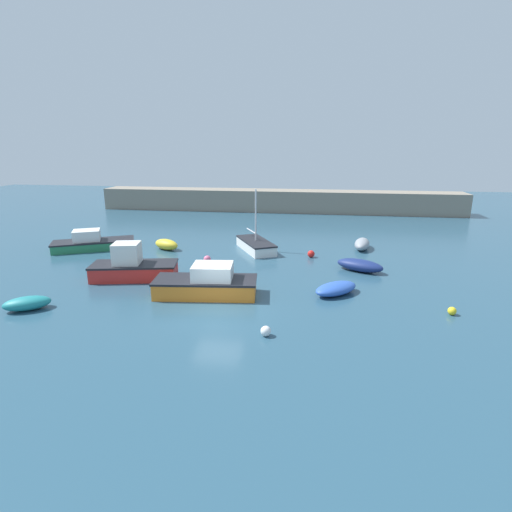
{
  "coord_description": "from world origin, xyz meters",
  "views": [
    {
      "loc": [
        4.84,
        -18.8,
        8.31
      ],
      "look_at": [
        0.86,
        7.89,
        0.78
      ],
      "focal_mm": 28.0,
      "sensor_mm": 36.0,
      "label": 1
    }
  ],
  "objects_px": {
    "open_tender_yellow": "(360,265)",
    "mooring_buoy_yellow": "(452,311)",
    "mooring_buoy_red": "(311,254)",
    "mooring_buoy_white": "(266,331)",
    "motorboat_grey_hull": "(207,284)",
    "fishing_dinghy_green": "(166,244)",
    "dinghy_near_pier": "(27,303)",
    "sailboat_short_mast": "(256,245)",
    "mooring_buoy_pink": "(207,259)",
    "rowboat_blue_near": "(362,244)",
    "motorboat_with_cabin": "(92,243)",
    "rowboat_white_midwater": "(336,289)",
    "cabin_cruiser_white": "(133,267)"
  },
  "relations": [
    {
      "from": "rowboat_blue_near",
      "to": "motorboat_with_cabin",
      "type": "xyz_separation_m",
      "value": [
        -21.96,
        -3.32,
        0.12
      ]
    },
    {
      "from": "fishing_dinghy_green",
      "to": "rowboat_blue_near",
      "type": "height_order",
      "value": "rowboat_blue_near"
    },
    {
      "from": "rowboat_blue_near",
      "to": "sailboat_short_mast",
      "type": "bearing_deg",
      "value": -67.87
    },
    {
      "from": "rowboat_white_midwater",
      "to": "rowboat_blue_near",
      "type": "relative_size",
      "value": 1.01
    },
    {
      "from": "motorboat_with_cabin",
      "to": "mooring_buoy_red",
      "type": "distance_m",
      "value": 17.85
    },
    {
      "from": "motorboat_grey_hull",
      "to": "mooring_buoy_red",
      "type": "relative_size",
      "value": 11.0
    },
    {
      "from": "sailboat_short_mast",
      "to": "mooring_buoy_yellow",
      "type": "xyz_separation_m",
      "value": [
        11.71,
        -11.15,
        -0.24
      ]
    },
    {
      "from": "motorboat_grey_hull",
      "to": "mooring_buoy_yellow",
      "type": "xyz_separation_m",
      "value": [
        12.95,
        -0.83,
        -0.5
      ]
    },
    {
      "from": "mooring_buoy_red",
      "to": "dinghy_near_pier",
      "type": "bearing_deg",
      "value": -139.62
    },
    {
      "from": "dinghy_near_pier",
      "to": "mooring_buoy_white",
      "type": "relative_size",
      "value": 5.33
    },
    {
      "from": "sailboat_short_mast",
      "to": "fishing_dinghy_green",
      "type": "bearing_deg",
      "value": -112.53
    },
    {
      "from": "sailboat_short_mast",
      "to": "rowboat_white_midwater",
      "type": "height_order",
      "value": "sailboat_short_mast"
    },
    {
      "from": "mooring_buoy_yellow",
      "to": "mooring_buoy_white",
      "type": "bearing_deg",
      "value": -157.8
    },
    {
      "from": "motorboat_grey_hull",
      "to": "mooring_buoy_white",
      "type": "distance_m",
      "value": 5.99
    },
    {
      "from": "open_tender_yellow",
      "to": "sailboat_short_mast",
      "type": "bearing_deg",
      "value": 177.34
    },
    {
      "from": "mooring_buoy_red",
      "to": "fishing_dinghy_green",
      "type": "bearing_deg",
      "value": 176.8
    },
    {
      "from": "cabin_cruiser_white",
      "to": "mooring_buoy_red",
      "type": "relative_size",
      "value": 10.4
    },
    {
      "from": "mooring_buoy_yellow",
      "to": "mooring_buoy_red",
      "type": "relative_size",
      "value": 0.77
    },
    {
      "from": "motorboat_with_cabin",
      "to": "mooring_buoy_yellow",
      "type": "bearing_deg",
      "value": -47.2
    },
    {
      "from": "rowboat_blue_near",
      "to": "mooring_buoy_red",
      "type": "height_order",
      "value": "rowboat_blue_near"
    },
    {
      "from": "fishing_dinghy_green",
      "to": "motorboat_with_cabin",
      "type": "bearing_deg",
      "value": 35.61
    },
    {
      "from": "open_tender_yellow",
      "to": "mooring_buoy_pink",
      "type": "height_order",
      "value": "open_tender_yellow"
    },
    {
      "from": "open_tender_yellow",
      "to": "dinghy_near_pier",
      "type": "bearing_deg",
      "value": -125.82
    },
    {
      "from": "dinghy_near_pier",
      "to": "mooring_buoy_white",
      "type": "bearing_deg",
      "value": -36.16
    },
    {
      "from": "motorboat_grey_hull",
      "to": "mooring_buoy_white",
      "type": "height_order",
      "value": "motorboat_grey_hull"
    },
    {
      "from": "mooring_buoy_red",
      "to": "mooring_buoy_pink",
      "type": "bearing_deg",
      "value": -161.16
    },
    {
      "from": "fishing_dinghy_green",
      "to": "rowboat_white_midwater",
      "type": "xyz_separation_m",
      "value": [
        13.33,
        -8.32,
        -0.09
      ]
    },
    {
      "from": "mooring_buoy_yellow",
      "to": "mooring_buoy_white",
      "type": "xyz_separation_m",
      "value": [
        -9.04,
        -3.69,
        0.03
      ]
    },
    {
      "from": "cabin_cruiser_white",
      "to": "rowboat_blue_near",
      "type": "relative_size",
      "value": 1.86
    },
    {
      "from": "rowboat_blue_near",
      "to": "motorboat_grey_hull",
      "type": "bearing_deg",
      "value": -28.48
    },
    {
      "from": "cabin_cruiser_white",
      "to": "mooring_buoy_red",
      "type": "xyz_separation_m",
      "value": [
        11.24,
        6.72,
        -0.5
      ]
    },
    {
      "from": "motorboat_grey_hull",
      "to": "mooring_buoy_red",
      "type": "height_order",
      "value": "motorboat_grey_hull"
    },
    {
      "from": "rowboat_white_midwater",
      "to": "dinghy_near_pier",
      "type": "xyz_separation_m",
      "value": [
        -16.02,
        -4.67,
        0.01
      ]
    },
    {
      "from": "mooring_buoy_red",
      "to": "mooring_buoy_white",
      "type": "height_order",
      "value": "mooring_buoy_red"
    },
    {
      "from": "motorboat_with_cabin",
      "to": "motorboat_grey_hull",
      "type": "relative_size",
      "value": 1.12
    },
    {
      "from": "mooring_buoy_red",
      "to": "mooring_buoy_pink",
      "type": "xyz_separation_m",
      "value": [
        -7.48,
        -2.55,
        -0.01
      ]
    },
    {
      "from": "open_tender_yellow",
      "to": "mooring_buoy_red",
      "type": "distance_m",
      "value": 4.46
    },
    {
      "from": "sailboat_short_mast",
      "to": "mooring_buoy_pink",
      "type": "relative_size",
      "value": 9.67
    },
    {
      "from": "fishing_dinghy_green",
      "to": "dinghy_near_pier",
      "type": "height_order",
      "value": "fishing_dinghy_green"
    },
    {
      "from": "fishing_dinghy_green",
      "to": "dinghy_near_pier",
      "type": "distance_m",
      "value": 13.26
    },
    {
      "from": "motorboat_grey_hull",
      "to": "mooring_buoy_pink",
      "type": "distance_m",
      "value": 6.63
    },
    {
      "from": "fishing_dinghy_green",
      "to": "dinghy_near_pier",
      "type": "xyz_separation_m",
      "value": [
        -2.69,
        -12.98,
        -0.08
      ]
    },
    {
      "from": "dinghy_near_pier",
      "to": "mooring_buoy_white",
      "type": "xyz_separation_m",
      "value": [
        12.67,
        -1.12,
        -0.11
      ]
    },
    {
      "from": "dinghy_near_pier",
      "to": "mooring_buoy_pink",
      "type": "distance_m",
      "value": 12.03
    },
    {
      "from": "motorboat_with_cabin",
      "to": "motorboat_grey_hull",
      "type": "height_order",
      "value": "motorboat_grey_hull"
    },
    {
      "from": "open_tender_yellow",
      "to": "mooring_buoy_yellow",
      "type": "height_order",
      "value": "open_tender_yellow"
    },
    {
      "from": "mooring_buoy_pink",
      "to": "mooring_buoy_red",
      "type": "bearing_deg",
      "value": 18.84
    },
    {
      "from": "sailboat_short_mast",
      "to": "dinghy_near_pier",
      "type": "xyz_separation_m",
      "value": [
        -10.0,
        -13.72,
        -0.1
      ]
    },
    {
      "from": "cabin_cruiser_white",
      "to": "mooring_buoy_yellow",
      "type": "height_order",
      "value": "cabin_cruiser_white"
    },
    {
      "from": "mooring_buoy_red",
      "to": "mooring_buoy_white",
      "type": "bearing_deg",
      "value": -97.69
    }
  ]
}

